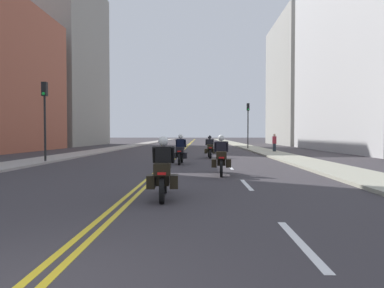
# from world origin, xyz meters

# --- Properties ---
(ground_plane) EXTENTS (264.00, 264.00, 0.00)m
(ground_plane) POSITION_xyz_m (0.00, 48.00, 0.00)
(ground_plane) COLOR #383438
(sidewalk_left) EXTENTS (2.46, 144.00, 0.12)m
(sidewalk_left) POSITION_xyz_m (-7.91, 48.00, 0.06)
(sidewalk_left) COLOR #9F968F
(sidewalk_left) RESTS_ON ground
(sidewalk_right) EXTENTS (2.46, 144.00, 0.12)m
(sidewalk_right) POSITION_xyz_m (7.91, 48.00, 0.06)
(sidewalk_right) COLOR #A3A08C
(sidewalk_right) RESTS_ON ground
(centreline_yellow_inner) EXTENTS (0.12, 132.00, 0.01)m
(centreline_yellow_inner) POSITION_xyz_m (-0.12, 48.00, 0.00)
(centreline_yellow_inner) COLOR yellow
(centreline_yellow_inner) RESTS_ON ground
(centreline_yellow_outer) EXTENTS (0.12, 132.00, 0.01)m
(centreline_yellow_outer) POSITION_xyz_m (0.12, 48.00, 0.00)
(centreline_yellow_outer) COLOR yellow
(centreline_yellow_outer) RESTS_ON ground
(lane_dashes_white) EXTENTS (0.14, 56.40, 0.01)m
(lane_dashes_white) POSITION_xyz_m (3.34, 29.00, 0.00)
(lane_dashes_white) COLOR silver
(lane_dashes_white) RESTS_ON ground
(building_right_1) EXTENTS (8.74, 21.88, 20.10)m
(building_right_1) POSITION_xyz_m (18.48, 31.02, 10.05)
(building_right_1) COLOR #BBB9B9
(building_right_1) RESTS_ON ground
(building_left_2) EXTENTS (8.69, 17.90, 24.80)m
(building_left_2) POSITION_xyz_m (-18.46, 48.34, 12.40)
(building_left_2) COLOR gray
(building_left_2) RESTS_ON ground
(building_right_2) EXTENTS (9.54, 17.88, 20.02)m
(building_right_2) POSITION_xyz_m (18.88, 52.79, 10.01)
(building_right_2) COLOR #A19F96
(building_right_2) RESTS_ON ground
(motorcycle_0) EXTENTS (0.78, 2.10, 1.60)m
(motorcycle_0) POSITION_xyz_m (0.89, 5.52, 0.65)
(motorcycle_0) COLOR black
(motorcycle_0) RESTS_ON ground
(motorcycle_1) EXTENTS (0.78, 2.27, 1.63)m
(motorcycle_1) POSITION_xyz_m (2.68, 10.63, 0.68)
(motorcycle_1) COLOR black
(motorcycle_1) RESTS_ON ground
(motorcycle_2) EXTENTS (0.77, 2.25, 1.66)m
(motorcycle_2) POSITION_xyz_m (0.75, 15.77, 0.67)
(motorcycle_2) COLOR black
(motorcycle_2) RESTS_ON ground
(motorcycle_3) EXTENTS (0.77, 2.09, 1.58)m
(motorcycle_3) POSITION_xyz_m (2.50, 20.79, 0.64)
(motorcycle_3) COLOR black
(motorcycle_3) RESTS_ON ground
(traffic_light_near) EXTENTS (0.28, 0.38, 4.64)m
(traffic_light_near) POSITION_xyz_m (-7.08, 16.33, 3.19)
(traffic_light_near) COLOR black
(traffic_light_near) RESTS_ON ground
(traffic_light_far) EXTENTS (0.28, 0.38, 5.05)m
(traffic_light_far) POSITION_xyz_m (7.08, 34.60, 3.45)
(traffic_light_far) COLOR black
(traffic_light_far) RESTS_ON ground
(pedestrian_0) EXTENTS (0.39, 0.28, 1.71)m
(pedestrian_0) POSITION_xyz_m (8.51, 27.82, 0.88)
(pedestrian_0) COLOR #212A32
(pedestrian_0) RESTS_ON ground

